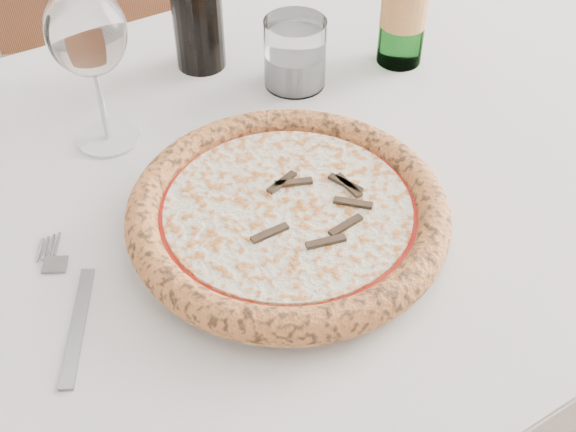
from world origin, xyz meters
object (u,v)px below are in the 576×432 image
dining_table (251,234)px  plate (288,224)px  tumbler (295,57)px  pizza (288,211)px  wine_glass (87,35)px  chair_far (110,36)px

dining_table → plate: size_ratio=4.78×
dining_table → tumbler: bearing=46.8°
pizza → tumbler: tumbler is taller
plate → tumbler: bearing=61.1°
wine_glass → tumbler: 0.27m
dining_table → chair_far: bearing=87.4°
dining_table → chair_far: (0.03, 0.77, -0.13)m
chair_far → tumbler: chair_far is taller
wine_glass → plate: bearing=-62.7°
dining_table → tumbler: 0.24m
dining_table → wine_glass: wine_glass is taller
chair_far → tumbler: (0.10, -0.63, 0.26)m
dining_table → tumbler: tumbler is taller
tumbler → pizza: bearing=-118.9°
wine_glass → pizza: bearing=-62.7°
dining_table → plate: plate is taller
chair_far → tumbler: 0.69m
tumbler → plate: bearing=-118.9°
dining_table → chair_far: size_ratio=1.51×
plate → chair_far: bearing=87.7°
tumbler → chair_far: bearing=98.9°
chair_far → pizza: chair_far is taller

